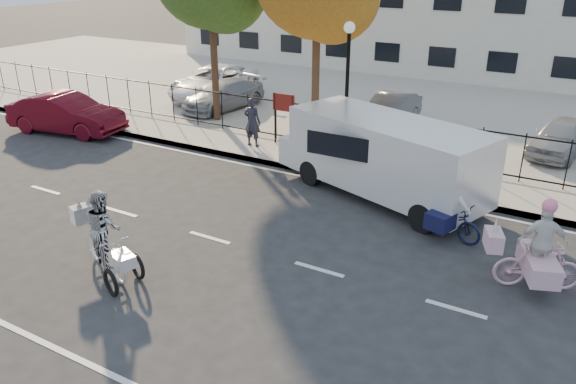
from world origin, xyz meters
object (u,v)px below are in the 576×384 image
Objects in this scene: lot_car_c at (390,110)px; lot_car_d at (562,137)px; unicorn_bike at (538,256)px; zebra_trike at (105,242)px; lamppost at (348,66)px; bull_bike at (449,209)px; pedestrian at (252,122)px; lot_car_a at (224,95)px; white_van at (383,155)px; lot_car_b at (214,82)px; red_sedan at (66,114)px.

lot_car_c is 1.05× the size of lot_car_d.
zebra_trike is at bearing 94.79° from unicorn_bike.
lot_car_c is (-6.57, 9.24, 0.02)m from unicorn_bike.
lamppost reaches higher than bull_bike.
pedestrian reaches higher than lot_car_d.
lot_car_a is at bearing 75.96° from bull_bike.
lot_car_c is at bearing -129.15° from pedestrian.
unicorn_bike is 16.00m from lot_car_a.
white_van is 1.33× the size of lot_car_b.
lot_car_c is at bearing 88.43° from lamppost.
unicorn_bike is at bearing -22.72° from lot_car_a.
lot_car_b is at bearing -24.14° from red_sedan.
zebra_trike is 0.33× the size of white_van.
red_sedan is at bearing -159.70° from white_van.
lot_car_c is (10.61, 6.51, 0.02)m from red_sedan.
lot_car_a is at bearing 38.29° from unicorn_bike.
pedestrian is at bearing -123.99° from lot_car_c.
bull_bike reaches higher than lot_car_b.
lot_car_a is (-3.86, 3.66, -0.26)m from pedestrian.
white_van reaches higher than bull_bike.
lamppost reaches higher than red_sedan.
lot_car_a is 2.20m from lot_car_b.
white_van is 1.51× the size of red_sedan.
bull_bike is 15.05m from red_sedan.
zebra_trike is 1.09× the size of unicorn_bike.
zebra_trike is at bearing -135.70° from red_sedan.
lamppost is at bearing -90.31° from lot_car_c.
zebra_trike reaches higher than lot_car_a.
red_sedan is (-10.50, -2.51, -2.37)m from lamppost.
lot_car_b is at bearing 74.28° from bull_bike.
white_van is 5.62m from pedestrian.
white_van is 1.82× the size of lot_car_c.
red_sedan is 2.64× the size of pedestrian.
lot_car_d is (-0.43, 8.92, 0.01)m from unicorn_bike.
lot_car_b is (-8.68, 4.45, -2.25)m from lamppost.
lot_car_d is (16.75, 6.19, 0.01)m from red_sedan.
lamppost is 1.95× the size of zebra_trike.
lot_car_c is (1.56, 13.14, 0.03)m from zebra_trike.
lot_car_d is at bearing -18.08° from unicorn_bike.
unicorn_bike is at bearing -106.12° from bull_bike.
bull_bike is at bearing -28.65° from zebra_trike.
pedestrian is 5.32m from lot_car_a.
lamppost is 9.56m from zebra_trike.
zebra_trike reaches higher than lot_car_b.
zebra_trike reaches higher than lot_car_d.
lamppost reaches higher than lot_car_a.
lot_car_c is at bearing -67.93° from red_sedan.
bull_bike is (5.94, 5.31, -0.01)m from zebra_trike.
unicorn_bike reaches higher than bull_bike.
lot_car_d is (13.31, 0.71, 0.01)m from lot_car_a.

